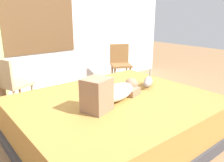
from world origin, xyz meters
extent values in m
plane|color=olive|center=(0.00, 0.00, 0.00)|extent=(16.00, 16.00, 0.00)
cube|color=silver|center=(0.00, 2.30, 1.45)|extent=(6.40, 0.12, 2.90)
cube|color=brown|center=(0.14, 2.23, 1.39)|extent=(1.31, 0.02, 1.26)
cube|color=white|center=(0.14, 2.23, 1.39)|extent=(1.23, 0.02, 1.18)
cube|color=#38383D|center=(0.11, 0.10, 0.07)|extent=(2.24, 1.90, 0.14)
cube|color=olive|center=(0.11, 0.10, 0.33)|extent=(2.18, 1.85, 0.37)
ellipsoid|color=silver|center=(0.11, 0.09, 0.60)|extent=(0.61, 0.42, 0.17)
sphere|color=#8C664C|center=(0.44, 0.19, 0.60)|extent=(0.17, 0.17, 0.17)
cube|color=#8C664C|center=(-0.25, -0.02, 0.68)|extent=(0.32, 0.31, 0.34)
cube|color=#8C664C|center=(0.32, 0.16, 0.55)|extent=(0.28, 0.33, 0.08)
ellipsoid|color=gray|center=(0.75, 0.19, 0.58)|extent=(0.28, 0.24, 0.13)
sphere|color=gray|center=(0.62, 0.10, 0.59)|extent=(0.08, 0.08, 0.08)
cylinder|color=gray|center=(0.87, 0.27, 0.64)|extent=(0.03, 0.03, 0.16)
cylinder|color=tan|center=(-0.47, 1.77, 0.22)|extent=(0.04, 0.04, 0.44)
cylinder|color=tan|center=(-0.37, 1.49, 0.22)|extent=(0.04, 0.04, 0.44)
cylinder|color=tan|center=(-0.75, 1.68, 0.22)|extent=(0.04, 0.04, 0.44)
cylinder|color=tan|center=(-0.66, 1.39, 0.22)|extent=(0.04, 0.04, 0.44)
cube|color=tan|center=(-0.56, 1.58, 0.46)|extent=(0.48, 0.48, 0.04)
cube|color=tan|center=(-0.72, 1.53, 0.67)|extent=(0.16, 0.37, 0.38)
cylinder|color=brown|center=(1.52, 1.35, 0.22)|extent=(0.04, 0.04, 0.44)
cylinder|color=brown|center=(1.25, 1.50, 0.22)|extent=(0.04, 0.04, 0.44)
cylinder|color=brown|center=(1.67, 1.62, 0.22)|extent=(0.04, 0.04, 0.44)
cylinder|color=brown|center=(1.40, 1.76, 0.22)|extent=(0.04, 0.04, 0.44)
cube|color=brown|center=(1.46, 1.56, 0.46)|extent=(0.52, 0.52, 0.04)
cube|color=brown|center=(1.54, 1.70, 0.67)|extent=(0.35, 0.22, 0.38)
camera|label=1|loc=(-1.46, -1.76, 1.46)|focal=36.39mm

